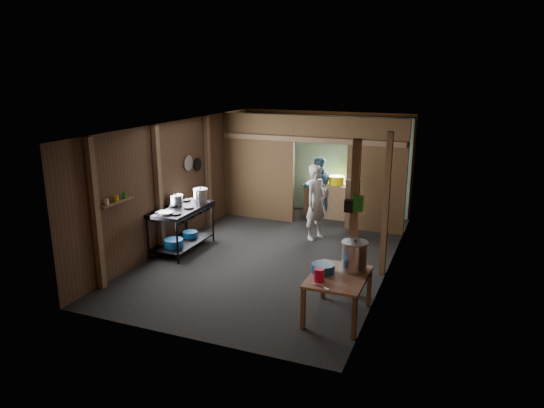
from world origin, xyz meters
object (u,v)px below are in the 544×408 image
at_px(cook, 316,202).
at_px(pink_bucket, 319,275).
at_px(gas_range, 182,229).
at_px(prep_table, 338,296).
at_px(stock_pot, 354,257).
at_px(stove_pot_large, 201,196).
at_px(yellow_tub, 337,180).

bearing_deg(cook, pink_bucket, -139.23).
relative_size(pink_bucket, cook, 0.11).
bearing_deg(cook, gas_range, 149.17).
height_order(prep_table, cook, cook).
xyz_separation_m(prep_table, stock_pot, (0.16, 0.30, 0.55)).
bearing_deg(stove_pot_large, yellow_tub, 53.33).
relative_size(gas_range, prep_table, 1.36).
bearing_deg(stock_pot, cook, 116.58).
height_order(pink_bucket, cook, cook).
distance_m(gas_range, stove_pot_large, 0.80).
xyz_separation_m(gas_range, stock_pot, (3.87, -1.33, 0.43)).
bearing_deg(yellow_tub, cook, -89.80).
xyz_separation_m(gas_range, prep_table, (3.71, -1.62, -0.12)).
bearing_deg(gas_range, prep_table, -23.61).
relative_size(gas_range, stock_pot, 3.26).
distance_m(pink_bucket, cook, 3.78).
relative_size(prep_table, cook, 0.68).
xyz_separation_m(prep_table, stove_pot_large, (-3.54, 2.13, 0.71)).
xyz_separation_m(pink_bucket, cook, (-1.13, 3.61, 0.07)).
distance_m(prep_table, pink_bucket, 0.56).
height_order(yellow_tub, cook, cook).
distance_m(stove_pot_large, yellow_tub, 3.65).
height_order(prep_table, yellow_tub, yellow_tub).
relative_size(prep_table, stove_pot_large, 3.65).
xyz_separation_m(prep_table, cook, (-1.35, 3.33, 0.49)).
bearing_deg(stock_pot, stove_pot_large, 153.62).
height_order(stove_pot_large, yellow_tub, stove_pot_large).
bearing_deg(gas_range, stove_pot_large, 71.62).
xyz_separation_m(stove_pot_large, stock_pot, (3.70, -1.84, -0.16)).
bearing_deg(stove_pot_large, prep_table, -31.08).
bearing_deg(pink_bucket, stove_pot_large, 143.96).
distance_m(stock_pot, pink_bucket, 0.71).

